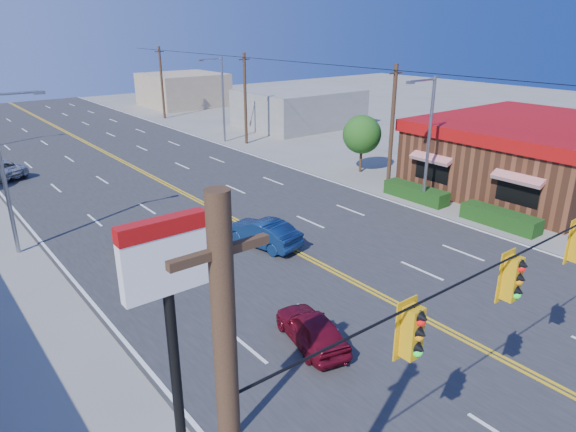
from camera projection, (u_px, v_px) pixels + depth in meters
ground at (562, 392)px, 16.09m from camera, size 160.00×160.00×0.00m
road at (226, 216)px, 30.81m from camera, size 20.00×120.00×0.06m
kfc at (530, 154)px, 35.60m from camera, size 16.30×12.40×4.70m
pizza_hut_sign at (169, 308)px, 10.86m from camera, size 1.90×0.30×6.85m
streetlight_se at (427, 135)px, 31.06m from camera, size 2.55×0.25×8.00m
streetlight_ne at (221, 95)px, 48.74m from camera, size 2.55×0.25×8.00m
streetlight_sw at (6, 165)px, 24.47m from camera, size 2.55×0.25×8.00m
utility_pole_near at (392, 128)px, 34.93m from camera, size 0.28×0.28×8.40m
utility_pole_mid at (245, 99)px, 48.19m from camera, size 0.28×0.28×8.40m
utility_pole_far at (162, 83)px, 61.45m from camera, size 0.28×0.28×8.40m
tree_kfc_rear at (362, 134)px, 39.07m from camera, size 2.94×2.94×4.41m
bld_east_mid at (299, 108)px, 57.57m from camera, size 12.00×10.00×4.00m
bld_east_far at (183, 90)px, 71.98m from camera, size 10.00×10.00×4.40m
car_magenta at (312, 330)px, 18.22m from camera, size 2.29×3.92×1.25m
car_blue at (262, 234)px, 26.36m from camera, size 2.37×4.53×1.42m
car_white at (144, 245)px, 25.37m from camera, size 2.23×4.06×1.11m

